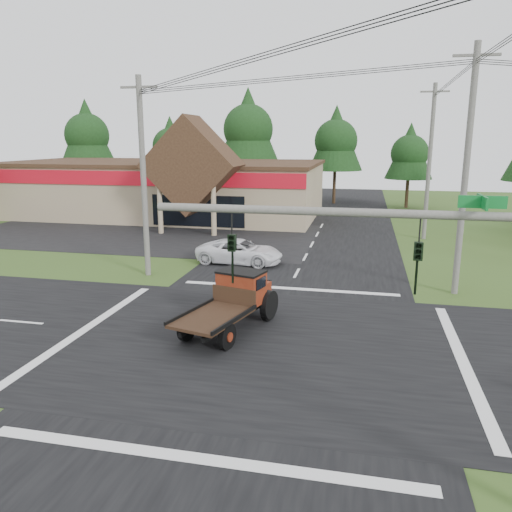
# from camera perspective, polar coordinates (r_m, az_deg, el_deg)

# --- Properties ---
(ground) EXTENTS (120.00, 120.00, 0.00)m
(ground) POSITION_cam_1_polar(r_m,az_deg,el_deg) (18.61, 0.46, -9.93)
(ground) COLOR #354C1B
(ground) RESTS_ON ground
(road_ns) EXTENTS (12.00, 120.00, 0.02)m
(road_ns) POSITION_cam_1_polar(r_m,az_deg,el_deg) (18.60, 0.46, -9.90)
(road_ns) COLOR black
(road_ns) RESTS_ON ground
(road_ew) EXTENTS (120.00, 12.00, 0.02)m
(road_ew) POSITION_cam_1_polar(r_m,az_deg,el_deg) (18.60, 0.46, -9.90)
(road_ew) COLOR black
(road_ew) RESTS_ON ground
(parking_apron) EXTENTS (28.00, 14.00, 0.02)m
(parking_apron) POSITION_cam_1_polar(r_m,az_deg,el_deg) (40.47, -13.57, 2.44)
(parking_apron) COLOR black
(parking_apron) RESTS_ON ground
(cvs_building) EXTENTS (30.40, 18.20, 9.19)m
(cvs_building) POSITION_cam_1_polar(r_m,az_deg,el_deg) (50.35, -10.28, 7.82)
(cvs_building) COLOR tan
(cvs_building) RESTS_ON ground
(traffic_signal_mast) EXTENTS (8.12, 0.24, 7.00)m
(traffic_signal_mast) POSITION_cam_1_polar(r_m,az_deg,el_deg) (9.96, 25.26, -4.93)
(traffic_signal_mast) COLOR #595651
(traffic_signal_mast) RESTS_ON ground
(utility_pole_nw) EXTENTS (2.00, 0.30, 10.50)m
(utility_pole_nw) POSITION_cam_1_polar(r_m,az_deg,el_deg) (27.36, -12.75, 8.85)
(utility_pole_nw) COLOR #595651
(utility_pole_nw) RESTS_ON ground
(utility_pole_ne) EXTENTS (2.00, 0.30, 11.50)m
(utility_pole_ne) POSITION_cam_1_polar(r_m,az_deg,el_deg) (25.20, 22.85, 8.95)
(utility_pole_ne) COLOR #595651
(utility_pole_ne) RESTS_ON ground
(utility_pole_n) EXTENTS (2.00, 0.30, 11.20)m
(utility_pole_n) POSITION_cam_1_polar(r_m,az_deg,el_deg) (39.04, 19.21, 10.17)
(utility_pole_n) COLOR #595651
(utility_pole_n) RESTS_ON ground
(tree_row_a) EXTENTS (6.72, 6.72, 12.12)m
(tree_row_a) POSITION_cam_1_polar(r_m,az_deg,el_deg) (65.90, -18.77, 13.16)
(tree_row_a) COLOR #332316
(tree_row_a) RESTS_ON ground
(tree_row_b) EXTENTS (5.60, 5.60, 10.10)m
(tree_row_b) POSITION_cam_1_polar(r_m,az_deg,el_deg) (63.28, -9.74, 12.46)
(tree_row_b) COLOR #332316
(tree_row_b) RESTS_ON ground
(tree_row_c) EXTENTS (7.28, 7.28, 13.13)m
(tree_row_c) POSITION_cam_1_polar(r_m,az_deg,el_deg) (59.33, -0.89, 14.56)
(tree_row_c) COLOR #332316
(tree_row_c) RESTS_ON ground
(tree_row_d) EXTENTS (6.16, 6.16, 11.11)m
(tree_row_d) POSITION_cam_1_polar(r_m,az_deg,el_deg) (58.86, 9.12, 13.10)
(tree_row_d) COLOR #332316
(tree_row_d) RESTS_ON ground
(tree_row_e) EXTENTS (5.04, 5.04, 9.09)m
(tree_row_e) POSITION_cam_1_polar(r_m,az_deg,el_deg) (56.94, 17.17, 11.34)
(tree_row_e) COLOR #332316
(tree_row_e) RESTS_ON ground
(antique_flatbed_truck) EXTENTS (3.36, 5.66, 2.22)m
(antique_flatbed_truck) POSITION_cam_1_polar(r_m,az_deg,el_deg) (19.38, -3.22, -5.47)
(antique_flatbed_truck) COLOR #601C0D
(antique_flatbed_truck) RESTS_ON ground
(white_pickup) EXTENTS (5.32, 2.76, 1.43)m
(white_pickup) POSITION_cam_1_polar(r_m,az_deg,el_deg) (30.05, -1.87, 0.51)
(white_pickup) COLOR white
(white_pickup) RESTS_ON ground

